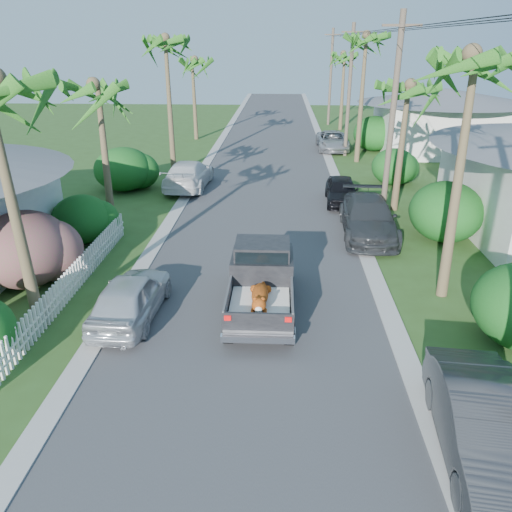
# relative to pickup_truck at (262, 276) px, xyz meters

# --- Properties ---
(ground) EXTENTS (120.00, 120.00, 0.00)m
(ground) POSITION_rel_pickup_truck_xyz_m (-0.32, -4.88, -1.01)
(ground) COLOR #2E4C1C
(ground) RESTS_ON ground
(road) EXTENTS (8.00, 100.00, 0.02)m
(road) POSITION_rel_pickup_truck_xyz_m (-0.32, 20.12, -1.00)
(road) COLOR #38383A
(road) RESTS_ON ground
(curb_left) EXTENTS (0.60, 100.00, 0.06)m
(curb_left) POSITION_rel_pickup_truck_xyz_m (-4.62, 20.12, -0.98)
(curb_left) COLOR #A5A39E
(curb_left) RESTS_ON ground
(curb_right) EXTENTS (0.60, 100.00, 0.06)m
(curb_right) POSITION_rel_pickup_truck_xyz_m (3.98, 20.12, -0.98)
(curb_right) COLOR #A5A39E
(curb_right) RESTS_ON ground
(pickup_truck) EXTENTS (1.98, 5.12, 2.06)m
(pickup_truck) POSITION_rel_pickup_truck_xyz_m (0.00, 0.00, 0.00)
(pickup_truck) COLOR black
(pickup_truck) RESTS_ON ground
(parked_car_rn) EXTENTS (2.01, 4.77, 1.53)m
(parked_car_rn) POSITION_rel_pickup_truck_xyz_m (4.68, -6.21, -0.24)
(parked_car_rn) COLOR #27292C
(parked_car_rn) RESTS_ON ground
(parked_car_rm) EXTENTS (2.42, 5.55, 1.59)m
(parked_car_rm) POSITION_rel_pickup_truck_xyz_m (4.35, 6.50, -0.22)
(parked_car_rm) COLOR #2E3133
(parked_car_rm) RESTS_ON ground
(parked_car_rf) EXTENTS (1.74, 4.03, 1.35)m
(parked_car_rf) POSITION_rel_pickup_truck_xyz_m (3.71, 11.10, -0.33)
(parked_car_rf) COLOR black
(parked_car_rf) RESTS_ON ground
(parked_car_rd) EXTENTS (2.34, 5.02, 1.39)m
(parked_car_rd) POSITION_rel_pickup_truck_xyz_m (4.52, 25.13, -0.32)
(parked_car_rd) COLOR #9C9EA2
(parked_car_rd) RESTS_ON ground
(parked_car_ln) EXTENTS (1.85, 4.23, 1.42)m
(parked_car_ln) POSITION_rel_pickup_truck_xyz_m (-3.92, -1.03, -0.30)
(parked_car_ln) COLOR silver
(parked_car_ln) RESTS_ON ground
(parked_car_lf) EXTENTS (2.44, 5.51, 1.57)m
(parked_car_lf) POSITION_rel_pickup_truck_xyz_m (-4.73, 13.68, -0.22)
(parked_car_lf) COLOR silver
(parked_car_lf) RESTS_ON ground
(palm_l_b) EXTENTS (4.40, 4.40, 7.40)m
(palm_l_b) POSITION_rel_pickup_truck_xyz_m (-7.12, 7.12, 5.14)
(palm_l_b) COLOR brown
(palm_l_b) RESTS_ON ground
(palm_l_c) EXTENTS (4.40, 4.40, 9.20)m
(palm_l_c) POSITION_rel_pickup_truck_xyz_m (-6.32, 17.12, 6.90)
(palm_l_c) COLOR brown
(palm_l_c) RESTS_ON ground
(palm_l_d) EXTENTS (4.40, 4.40, 7.70)m
(palm_l_d) POSITION_rel_pickup_truck_xyz_m (-6.82, 29.12, 5.43)
(palm_l_d) COLOR brown
(palm_l_d) RESTS_ON ground
(palm_r_a) EXTENTS (4.40, 4.40, 8.70)m
(palm_r_a) POSITION_rel_pickup_truck_xyz_m (5.98, 1.12, 6.41)
(palm_r_a) COLOR brown
(palm_r_a) RESTS_ON ground
(palm_r_b) EXTENTS (4.40, 4.40, 7.20)m
(palm_r_b) POSITION_rel_pickup_truck_xyz_m (6.28, 10.12, 4.94)
(palm_r_b) COLOR brown
(palm_r_b) RESTS_ON ground
(palm_r_c) EXTENTS (4.40, 4.40, 9.40)m
(palm_r_c) POSITION_rel_pickup_truck_xyz_m (5.88, 21.12, 7.10)
(palm_r_c) COLOR brown
(palm_r_c) RESTS_ON ground
(palm_r_d) EXTENTS (4.40, 4.40, 8.00)m
(palm_r_d) POSITION_rel_pickup_truck_xyz_m (6.18, 35.12, 5.73)
(palm_r_d) COLOR brown
(palm_r_d) RESTS_ON ground
(shrub_l_b) EXTENTS (3.00, 3.30, 2.60)m
(shrub_l_b) POSITION_rel_pickup_truck_xyz_m (-8.12, 1.12, 0.29)
(shrub_l_b) COLOR #AF195B
(shrub_l_b) RESTS_ON ground
(shrub_l_c) EXTENTS (2.40, 2.64, 2.00)m
(shrub_l_c) POSITION_rel_pickup_truck_xyz_m (-7.72, 5.12, -0.01)
(shrub_l_c) COLOR #134313
(shrub_l_c) RESTS_ON ground
(shrub_l_d) EXTENTS (3.20, 3.52, 2.40)m
(shrub_l_d) POSITION_rel_pickup_truck_xyz_m (-8.32, 13.12, 0.19)
(shrub_l_d) COLOR #134313
(shrub_l_d) RESTS_ON ground
(shrub_r_b) EXTENTS (3.00, 3.30, 2.50)m
(shrub_r_b) POSITION_rel_pickup_truck_xyz_m (7.48, 6.12, 0.24)
(shrub_r_b) COLOR #134313
(shrub_r_b) RESTS_ON ground
(shrub_r_c) EXTENTS (2.60, 2.86, 2.10)m
(shrub_r_c) POSITION_rel_pickup_truck_xyz_m (7.18, 15.12, 0.04)
(shrub_r_c) COLOR #134313
(shrub_r_c) RESTS_ON ground
(shrub_r_d) EXTENTS (3.20, 3.52, 2.60)m
(shrub_r_d) POSITION_rel_pickup_truck_xyz_m (7.68, 25.12, 0.29)
(shrub_r_d) COLOR #134313
(shrub_r_d) RESTS_ON ground
(picket_fence) EXTENTS (0.10, 11.00, 1.00)m
(picket_fence) POSITION_rel_pickup_truck_xyz_m (-6.32, 0.62, -0.51)
(picket_fence) COLOR white
(picket_fence) RESTS_ON ground
(house_right_far) EXTENTS (9.00, 8.00, 4.60)m
(house_right_far) POSITION_rel_pickup_truck_xyz_m (12.68, 25.12, 1.11)
(house_right_far) COLOR silver
(house_right_far) RESTS_ON ground
(utility_pole_b) EXTENTS (1.60, 0.26, 9.00)m
(utility_pole_b) POSITION_rel_pickup_truck_xyz_m (5.28, 8.12, 3.59)
(utility_pole_b) COLOR brown
(utility_pole_b) RESTS_ON ground
(utility_pole_c) EXTENTS (1.60, 0.26, 9.00)m
(utility_pole_c) POSITION_rel_pickup_truck_xyz_m (5.28, 23.12, 3.59)
(utility_pole_c) COLOR brown
(utility_pole_c) RESTS_ON ground
(utility_pole_d) EXTENTS (1.60, 0.26, 9.00)m
(utility_pole_d) POSITION_rel_pickup_truck_xyz_m (5.28, 38.12, 3.59)
(utility_pole_d) COLOR brown
(utility_pole_d) RESTS_ON ground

